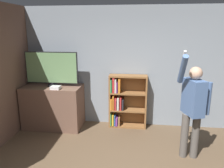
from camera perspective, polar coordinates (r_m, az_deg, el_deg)
The scene contains 6 objects.
wall_back at distance 4.98m, azimuth 6.20°, elevation 4.24°, with size 7.04×0.06×2.70m.
tv_ledge at distance 5.19m, azimuth -15.01°, elevation -5.70°, with size 1.29×0.68×0.96m.
television at distance 4.99m, azimuth -15.51°, elevation 3.94°, with size 1.18×0.22×0.76m.
game_console at distance 4.77m, azimuth -14.52°, elevation -0.92°, with size 0.19×0.17×0.06m.
bookshelf at distance 5.00m, azimuth 3.12°, elevation -4.54°, with size 0.84×0.28×1.21m.
person at distance 3.90m, azimuth 20.37°, elevation -5.08°, with size 0.56×0.54×1.89m.
Camera 1 is at (0.07, -2.25, 2.20)m, focal length 35.00 mm.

